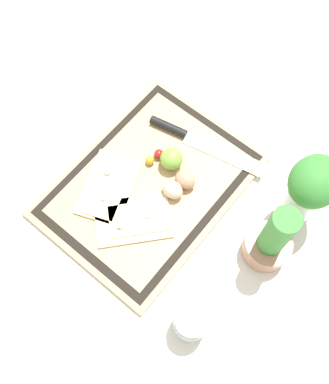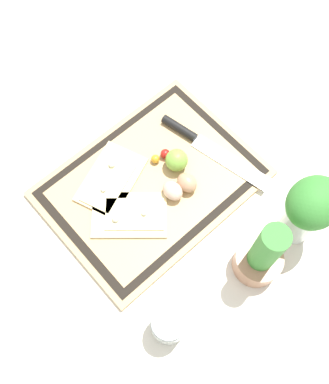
# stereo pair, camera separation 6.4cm
# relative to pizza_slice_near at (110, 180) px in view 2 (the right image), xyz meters

# --- Properties ---
(ground_plane) EXTENTS (6.00, 6.00, 0.00)m
(ground_plane) POSITION_rel_pizza_slice_near_xyz_m (-0.07, 0.07, -0.02)
(ground_plane) COLOR silver
(cutting_board) EXTENTS (0.51, 0.38, 0.02)m
(cutting_board) POSITION_rel_pizza_slice_near_xyz_m (-0.07, 0.07, -0.01)
(cutting_board) COLOR tan
(cutting_board) RESTS_ON ground_plane
(pizza_slice_near) EXTENTS (0.21, 0.17, 0.02)m
(pizza_slice_near) POSITION_rel_pizza_slice_near_xyz_m (0.00, 0.00, 0.00)
(pizza_slice_near) COLOR beige
(pizza_slice_near) RESTS_ON cutting_board
(pizza_slice_far) EXTENTS (0.21, 0.20, 0.02)m
(pizza_slice_far) POSITION_rel_pizza_slice_near_xyz_m (0.02, 0.10, 0.00)
(pizza_slice_far) COLOR beige
(pizza_slice_far) RESTS_ON cutting_board
(knife) EXTENTS (0.10, 0.32, 0.02)m
(knife) POSITION_rel_pizza_slice_near_xyz_m (-0.24, 0.06, 0.00)
(knife) COLOR silver
(knife) RESTS_ON cutting_board
(egg_brown) EXTENTS (0.04, 0.05, 0.04)m
(egg_brown) POSITION_rel_pizza_slice_near_xyz_m (-0.13, 0.14, 0.02)
(egg_brown) COLOR tan
(egg_brown) RESTS_ON cutting_board
(egg_pink) EXTENTS (0.04, 0.05, 0.04)m
(egg_pink) POSITION_rel_pizza_slice_near_xyz_m (-0.09, 0.13, 0.02)
(egg_pink) COLOR beige
(egg_pink) RESTS_ON cutting_board
(lime) EXTENTS (0.06, 0.06, 0.06)m
(lime) POSITION_rel_pizza_slice_near_xyz_m (-0.15, 0.08, 0.02)
(lime) COLOR #7FB742
(lime) RESTS_ON cutting_board
(cherry_tomato_red) EXTENTS (0.02, 0.02, 0.02)m
(cherry_tomato_red) POSITION_rel_pizza_slice_near_xyz_m (-0.15, 0.04, 0.01)
(cherry_tomato_red) COLOR red
(cherry_tomato_red) RESTS_ON cutting_board
(cherry_tomato_yellow) EXTENTS (0.02, 0.02, 0.02)m
(cherry_tomato_yellow) POSITION_rel_pizza_slice_near_xyz_m (-0.12, 0.03, 0.01)
(cherry_tomato_yellow) COLOR gold
(cherry_tomato_yellow) RESTS_ON cutting_board
(herb_pot) EXTENTS (0.11, 0.11, 0.23)m
(herb_pot) POSITION_rel_pizza_slice_near_xyz_m (-0.12, 0.38, 0.06)
(herb_pot) COLOR #AD7A5B
(herb_pot) RESTS_ON ground_plane
(sauce_jar) EXTENTS (0.08, 0.08, 0.09)m
(sauce_jar) POSITION_rel_pizza_slice_near_xyz_m (0.13, 0.35, 0.02)
(sauce_jar) COLOR silver
(sauce_jar) RESTS_ON ground_plane
(herb_glass) EXTENTS (0.13, 0.11, 0.22)m
(herb_glass) POSITION_rel_pizza_slice_near_xyz_m (-0.25, 0.38, 0.11)
(herb_glass) COLOR silver
(herb_glass) RESTS_ON ground_plane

